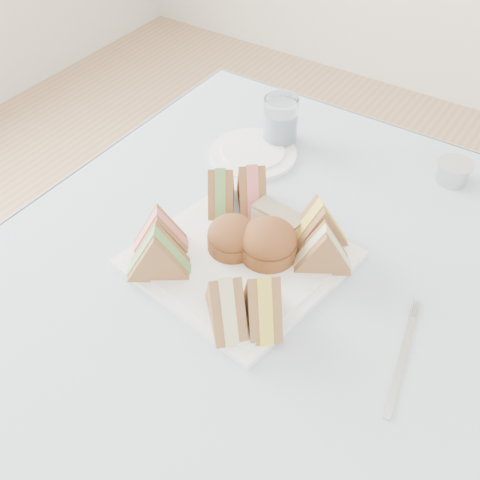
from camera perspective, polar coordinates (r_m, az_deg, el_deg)
The scene contains 19 objects.
floor at distance 1.62m, azimuth 3.60°, elevation -21.66°, with size 4.00×4.00×0.00m, color #9E7751.
table at distance 1.30m, azimuth 4.34°, elevation -14.80°, with size 0.90×0.90×0.74m, color brown.
tablecloth at distance 1.00m, azimuth 5.45°, elevation -3.51°, with size 1.02×1.02×0.01m, color #ADC4DB.
serving_plate at distance 1.01m, azimuth -0.00°, elevation -1.80°, with size 0.31×0.31×0.01m, color white.
sandwich_fl_a at distance 1.00m, azimuth -7.67°, elevation 0.97°, with size 0.09×0.04×0.08m, color #9D6936, non-canonical shape.
sandwich_fl_b at distance 0.96m, azimuth -7.85°, elevation -1.07°, with size 0.10×0.05×0.09m, color #9D6936, non-canonical shape.
sandwich_fr_a at distance 0.89m, azimuth 2.22°, elevation -5.50°, with size 0.10×0.05×0.09m, color #9D6936, non-canonical shape.
sandwich_fr_b at distance 0.88m, azimuth -1.37°, elevation -5.63°, with size 0.10×0.05×0.09m, color #9D6936, non-canonical shape.
sandwich_bl_a at distance 1.08m, azimuth -1.82°, elevation 4.99°, with size 0.10×0.04×0.08m, color #9D6936, non-canonical shape.
sandwich_bl_b at distance 1.08m, azimuth 1.12°, elevation 5.19°, with size 0.10×0.05×0.09m, color #9D6936, non-canonical shape.
sandwich_br_a at distance 0.97m, azimuth 7.92°, elevation -0.66°, with size 0.10×0.04×0.08m, color #9D6936, non-canonical shape.
sandwich_br_b at distance 1.01m, azimuth 7.47°, elevation 1.66°, with size 0.10×0.05×0.09m, color #9D6936, non-canonical shape.
scone_left at distance 1.00m, azimuth -0.72°, elevation 0.36°, with size 0.09×0.09×0.06m, color brown.
scone_right at distance 0.99m, azimuth 2.71°, elevation -0.16°, with size 0.10×0.10×0.06m, color brown.
pastry_slice at distance 1.04m, azimuth 3.69°, elevation 1.86°, with size 0.09×0.04×0.04m, color #C7B193.
side_plate at distance 1.24m, azimuth 1.26°, elevation 8.16°, with size 0.18×0.18×0.01m, color white.
water_glass at distance 1.26m, azimuth 3.85°, elevation 11.18°, with size 0.07×0.07×0.10m, color white.
tea_strainer at distance 1.24m, azimuth 19.57°, elevation 6.03°, with size 0.07×0.07×0.04m, color #BABABA.
fork at distance 0.91m, azimuth 14.96°, elevation -11.33°, with size 0.01×0.19×0.00m, color #BABABA.
Camera 1 is at (0.30, -0.62, 1.47)m, focal length 45.00 mm.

